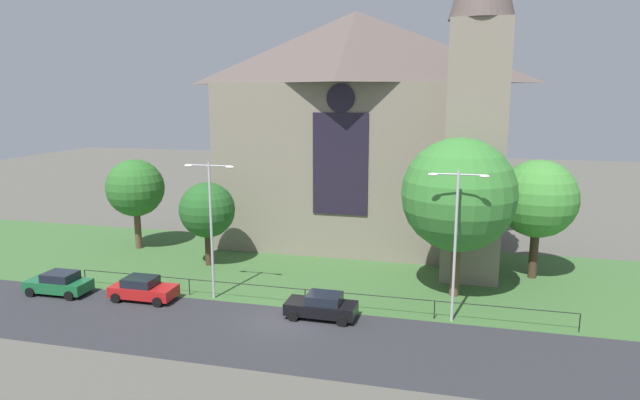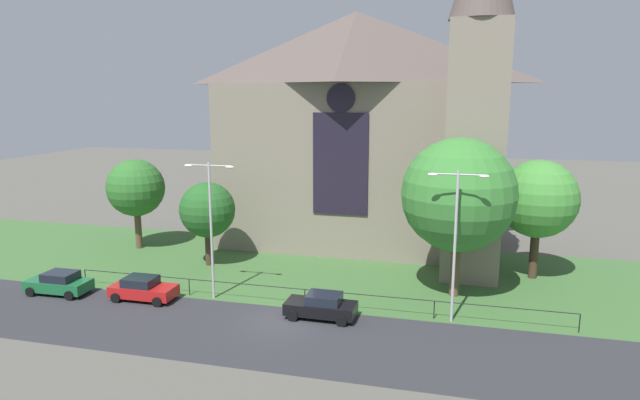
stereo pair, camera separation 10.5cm
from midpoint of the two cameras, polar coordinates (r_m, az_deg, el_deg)
name	(u,v)px [view 2 (the right image)]	position (r m, az deg, el deg)	size (l,w,h in m)	color
ground	(323,269)	(42.13, 0.38, -7.18)	(160.00, 160.00, 0.00)	#56544C
road_asphalt	(271,335)	(31.40, -5.02, -13.77)	(120.00, 8.00, 0.01)	#2D2D33
grass_verge	(316,277)	(40.30, -0.31, -8.03)	(120.00, 20.00, 0.01)	#3D6633
church_building	(363,127)	(47.96, 4.50, 7.53)	(23.20, 16.20, 26.00)	gray
iron_railing	(305,291)	(34.80, -1.50, -9.47)	(31.90, 0.07, 1.13)	black
tree_left_near	(207,210)	(42.94, -11.55, -1.05)	(4.27, 4.27, 6.52)	#423021
tree_right_near	(459,195)	(36.16, 14.27, 0.50)	(7.33, 7.33, 10.45)	brown
tree_left_far	(136,188)	(49.11, -18.54, 1.18)	(4.85, 4.85, 7.71)	brown
tree_right_far	(538,199)	(41.73, 21.77, 0.08)	(5.54, 5.54, 8.61)	#423021
streetlamp_near	(211,214)	(35.51, -11.21, -1.45)	(3.37, 0.26, 8.92)	#B2B2B7
streetlamp_far	(456,228)	(32.17, 14.00, -2.89)	(3.37, 0.26, 8.90)	#B2B2B7
parked_car_green	(59,283)	(40.80, -25.40, -7.79)	(4.23, 2.08, 1.51)	#196033
parked_car_red	(143,289)	(37.69, -17.83, -8.76)	(4.21, 2.05, 1.51)	#B21919
parked_car_black	(321,306)	(33.17, 0.25, -10.95)	(4.23, 2.07, 1.51)	black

